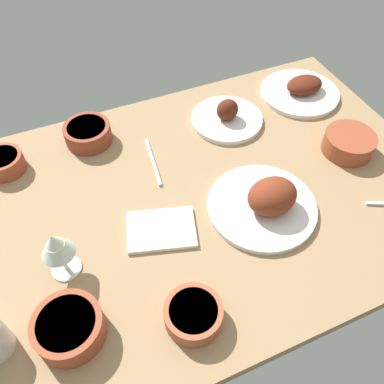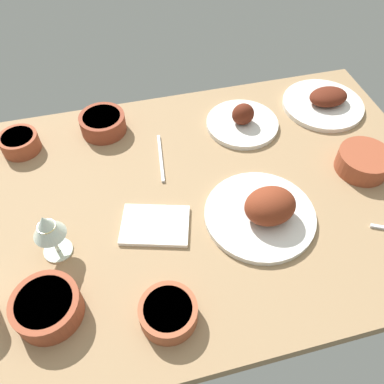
# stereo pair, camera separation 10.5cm
# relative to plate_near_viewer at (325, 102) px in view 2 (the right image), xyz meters

# --- Properties ---
(dining_table) EXTENTS (1.40, 0.90, 0.04)m
(dining_table) POSITION_rel_plate_near_viewer_xyz_m (0.52, 0.27, -0.04)
(dining_table) COLOR #937551
(dining_table) RESTS_ON ground
(plate_near_viewer) EXTENTS (0.27, 0.27, 0.06)m
(plate_near_viewer) POSITION_rel_plate_near_viewer_xyz_m (0.00, 0.00, 0.00)
(plate_near_viewer) COLOR silver
(plate_near_viewer) RESTS_ON dining_table
(plate_center_main) EXTENTS (0.29, 0.29, 0.11)m
(plate_center_main) POSITION_rel_plate_near_viewer_xyz_m (0.36, 0.38, 0.01)
(plate_center_main) COLOR silver
(plate_center_main) RESTS_ON dining_table
(plate_far_side) EXTENTS (0.23, 0.23, 0.08)m
(plate_far_side) POSITION_rel_plate_near_viewer_xyz_m (0.30, 0.03, -0.00)
(plate_far_side) COLOR silver
(plate_far_side) RESTS_ON dining_table
(bowl_soup) EXTENTS (0.13, 0.13, 0.05)m
(bowl_soup) POSITION_rel_plate_near_viewer_xyz_m (0.65, 0.58, 0.01)
(bowl_soup) COLOR #A35133
(bowl_soup) RESTS_ON dining_table
(bowl_potatoes) EXTENTS (0.14, 0.14, 0.06)m
(bowl_potatoes) POSITION_rel_plate_near_viewer_xyz_m (0.72, -0.06, 0.01)
(bowl_potatoes) COLOR brown
(bowl_potatoes) RESTS_ON dining_table
(bowl_sauce) EXTENTS (0.15, 0.15, 0.06)m
(bowl_sauce) POSITION_rel_plate_near_viewer_xyz_m (0.03, 0.29, 0.01)
(bowl_sauce) COLOR brown
(bowl_sauce) RESTS_ON dining_table
(bowl_cream) EXTENTS (0.11, 0.11, 0.05)m
(bowl_cream) POSITION_rel_plate_near_viewer_xyz_m (0.97, -0.04, 0.01)
(bowl_cream) COLOR brown
(bowl_cream) RESTS_ON dining_table
(bowl_onions) EXTENTS (0.15, 0.15, 0.06)m
(bowl_onions) POSITION_rel_plate_near_viewer_xyz_m (0.90, 0.51, 0.01)
(bowl_onions) COLOR brown
(bowl_onions) RESTS_ON dining_table
(wine_glass) EXTENTS (0.08, 0.08, 0.14)m
(wine_glass) POSITION_rel_plate_near_viewer_xyz_m (0.88, 0.35, 0.08)
(wine_glass) COLOR silver
(wine_glass) RESTS_ON dining_table
(folded_napkin) EXTENTS (0.20, 0.17, 0.01)m
(folded_napkin) POSITION_rel_plate_near_viewer_xyz_m (0.64, 0.34, -0.01)
(folded_napkin) COLOR white
(folded_napkin) RESTS_ON dining_table
(fork_loose) EXTENTS (0.03, 0.19, 0.01)m
(fork_loose) POSITION_rel_plate_near_viewer_xyz_m (0.58, 0.11, -0.01)
(fork_loose) COLOR silver
(fork_loose) RESTS_ON dining_table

